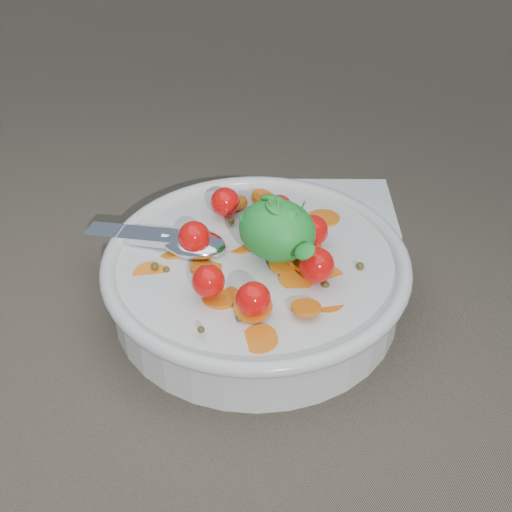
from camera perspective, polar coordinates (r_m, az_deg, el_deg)
The scene contains 3 objects.
ground at distance 0.69m, azimuth -0.66°, elevation -2.49°, with size 6.00×6.00×0.00m, color #6C614D.
bowl at distance 0.64m, azimuth 0.02°, elevation -1.67°, with size 0.33×0.30×0.13m.
napkin at distance 0.81m, azimuth 6.93°, elevation 4.27°, with size 0.15×0.13×0.01m, color white.
Camera 1 is at (0.30, -0.43, 0.44)m, focal length 45.00 mm.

